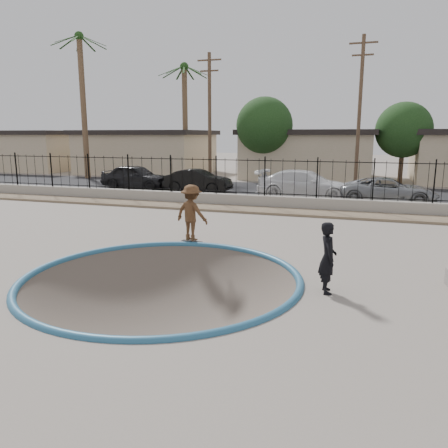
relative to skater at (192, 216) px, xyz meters
The scene contains 23 objects.
ground 9.64m from the skater, 85.90° to the left, with size 120.00×120.00×2.20m, color #6F675C.
bowl_pit 3.78m from the skater, 79.42° to the right, with size 6.84×6.84×1.80m, color #53483F, non-canonical shape.
coping_ring 3.78m from the skater, 79.42° to the right, with size 7.04×7.04×0.20m, color #275E81.
rock_strip 6.69m from the skater, 84.18° to the left, with size 42.00×1.60×0.11m, color #877658.
retaining_wall 7.75m from the skater, 85.00° to the left, with size 42.00×0.45×0.60m, color gray.
fence 7.75m from the skater, 85.00° to the left, with size 40.00×0.04×1.80m.
street 14.44m from the skater, 87.32° to the left, with size 90.00×8.00×0.04m, color black.
house_west_far 36.32m from the skater, 138.83° to the left, with size 10.60×8.60×3.90m.
house_west 27.88m from the skater, 120.94° to the left, with size 11.60×8.60×3.90m.
house_center 23.93m from the skater, 88.39° to the left, with size 10.60×8.60×3.90m.
palm_left 24.87m from the skater, 133.18° to the left, with size 2.30×2.30×11.30m.
palm_mid 24.04m from the skater, 113.55° to the left, with size 2.30×2.30×9.30m.
utility_pole_left 17.65m from the skater, 108.00° to the left, with size 1.70×0.24×9.00m.
utility_pole_mid 17.52m from the skater, 74.09° to the left, with size 1.70×0.24×9.50m.
street_tree_left 20.79m from the skater, 96.51° to the left, with size 4.32×4.32×6.36m.
street_tree_mid 22.92m from the skater, 70.27° to the left, with size 3.96×3.96×5.83m.
skater is the anchor object (origin of this frame).
skateboard 0.87m from the skater, 90.00° to the left, with size 0.74×0.27×0.06m.
videographer 5.74m from the skater, 35.46° to the right, with size 0.60×0.39×1.63m, color black.
car_a 15.35m from the skater, 126.12° to the left, with size 1.86×4.61×1.57m, color black.
car_b 13.01m from the skater, 110.66° to the left, with size 1.46×4.19×1.38m, color black.
car_c 11.43m from the skater, 78.98° to the left, with size 2.19×5.39×1.56m, color white.
car_d 12.60m from the skater, 59.02° to the left, with size 2.21×4.78×1.33m, color gray.
Camera 1 is at (4.73, -10.43, 3.53)m, focal length 35.00 mm.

